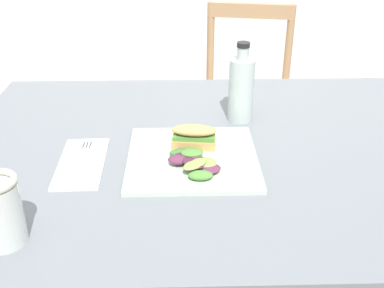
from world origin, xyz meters
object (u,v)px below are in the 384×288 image
object	(u,v)px
mason_jar_iced_tea	(0,214)
bottle_cold_brew	(241,92)
dining_table	(207,189)
chair_wooden_far	(244,109)
plate_lunch	(192,158)
sandwich_half_front	(194,136)
fork_on_napkin	(83,158)

from	to	relation	value
mason_jar_iced_tea	bottle_cold_brew	bearing A→B (deg)	46.47
dining_table	chair_wooden_far	distance (m)	0.92
bottle_cold_brew	chair_wooden_far	bearing A→B (deg)	80.80
dining_table	plate_lunch	bearing A→B (deg)	-121.92
dining_table	sandwich_half_front	distance (m)	0.17
plate_lunch	mason_jar_iced_tea	bearing A→B (deg)	-140.46
chair_wooden_far	plate_lunch	bearing A→B (deg)	-104.90
dining_table	bottle_cold_brew	distance (m)	0.27
dining_table	plate_lunch	distance (m)	0.15
dining_table	bottle_cold_brew	xyz separation A→B (m)	(0.09, 0.15, 0.20)
plate_lunch	dining_table	bearing A→B (deg)	58.08
chair_wooden_far	fork_on_napkin	bearing A→B (deg)	-118.23
bottle_cold_brew	dining_table	bearing A→B (deg)	-121.50
chair_wooden_far	mason_jar_iced_tea	bearing A→B (deg)	-115.68
plate_lunch	sandwich_half_front	xyz separation A→B (m)	(0.00, 0.05, 0.03)
chair_wooden_far	plate_lunch	xyz separation A→B (m)	(-0.25, -0.94, 0.30)
fork_on_napkin	bottle_cold_brew	distance (m)	0.44
plate_lunch	mason_jar_iced_tea	xyz separation A→B (m)	(-0.34, -0.28, 0.05)
sandwich_half_front	fork_on_napkin	size ratio (longest dim) A/B	0.59
dining_table	sandwich_half_front	size ratio (longest dim) A/B	11.20
fork_on_napkin	bottle_cold_brew	size ratio (longest dim) A/B	0.88
chair_wooden_far	fork_on_napkin	world-z (taller)	chair_wooden_far
plate_lunch	sandwich_half_front	size ratio (longest dim) A/B	2.69
chair_wooden_far	sandwich_half_front	world-z (taller)	chair_wooden_far
sandwich_half_front	mason_jar_iced_tea	bearing A→B (deg)	-136.56
dining_table	mason_jar_iced_tea	xyz separation A→B (m)	(-0.38, -0.34, 0.18)
chair_wooden_far	plate_lunch	world-z (taller)	chair_wooden_far
plate_lunch	bottle_cold_brew	size ratio (longest dim) A/B	1.39
sandwich_half_front	fork_on_napkin	world-z (taller)	sandwich_half_front
mason_jar_iced_tea	dining_table	bearing A→B (deg)	42.26
dining_table	plate_lunch	xyz separation A→B (m)	(-0.04, -0.06, 0.13)
bottle_cold_brew	sandwich_half_front	bearing A→B (deg)	-126.88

